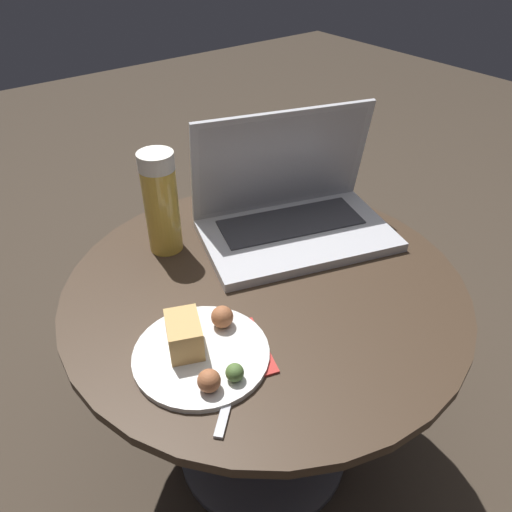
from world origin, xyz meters
The scene contains 7 objects.
ground_plane centered at (0.00, 0.00, 0.00)m, with size 6.00×6.00×0.00m, color #382D23.
table centered at (0.00, 0.00, 0.36)m, with size 0.69×0.69×0.49m.
napkin centered at (-0.17, -0.09, 0.49)m, with size 0.19×0.16×0.00m.
laptop centered at (0.14, 0.10, 0.53)m, with size 0.40×0.32×0.23m.
beer_glass centered at (-0.08, 0.20, 0.58)m, with size 0.06×0.06×0.19m.
snack_plate centered at (-0.18, -0.07, 0.50)m, with size 0.20×0.20×0.06m.
fork centered at (-0.15, -0.12, 0.49)m, with size 0.15×0.14×0.01m.
Camera 1 is at (-0.42, -0.51, 1.03)m, focal length 35.00 mm.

